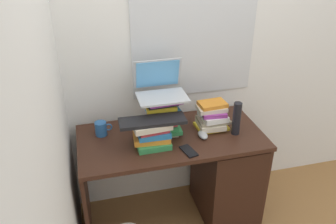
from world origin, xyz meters
TOP-DOWN VIEW (x-y plane):
  - ground_plane at (0.00, 0.00)m, footprint 6.00×6.00m
  - wall_back at (0.00, 0.35)m, footprint 6.00×0.06m
  - wall_left at (-0.70, 0.00)m, footprint 0.05×6.00m
  - desk at (0.31, -0.02)m, footprint 1.26×0.62m
  - book_stack_tall at (-0.05, 0.06)m, footprint 0.24×0.21m
  - book_stack_keyboard_riser at (-0.15, -0.08)m, footprint 0.25×0.19m
  - book_stack_side at (0.31, 0.04)m, footprint 0.23×0.20m
  - laptop at (-0.05, 0.11)m, footprint 0.33×0.27m
  - keyboard at (-0.14, -0.08)m, footprint 0.42×0.15m
  - computer_mouse at (0.20, -0.07)m, footprint 0.06×0.10m
  - mug at (-0.46, 0.13)m, footprint 0.12×0.08m
  - water_bottle at (0.43, -0.08)m, footprint 0.06×0.06m
  - cell_phone at (0.06, -0.21)m, footprint 0.10×0.15m

SIDE VIEW (x-z plane):
  - ground_plane at x=0.00m, z-range 0.00..0.00m
  - desk at x=0.31m, z-range 0.03..0.79m
  - cell_phone at x=0.06m, z-range 0.75..0.76m
  - computer_mouse at x=0.20m, z-range 0.75..0.79m
  - mug at x=-0.46m, z-range 0.75..0.85m
  - book_stack_keyboard_riser at x=-0.15m, z-range 0.75..0.92m
  - book_stack_side at x=0.31m, z-range 0.74..0.94m
  - water_bottle at x=0.43m, z-range 0.75..0.99m
  - book_stack_tall at x=-0.05m, z-range 0.75..1.01m
  - keyboard at x=-0.14m, z-range 0.92..0.95m
  - laptop at x=-0.05m, z-range 0.96..1.18m
  - wall_left at x=-0.70m, z-range 0.00..2.60m
  - wall_back at x=0.00m, z-range 0.00..2.60m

